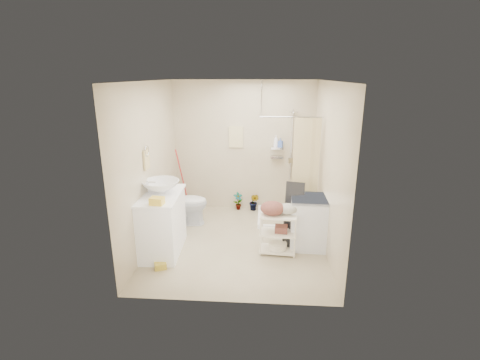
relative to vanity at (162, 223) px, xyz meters
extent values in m
plane|color=tan|center=(1.16, 0.36, -0.47)|extent=(3.20, 3.20, 0.00)
cube|color=silver|center=(1.16, 0.36, 2.13)|extent=(2.80, 3.20, 0.04)
cube|color=beige|center=(1.16, 1.96, 0.83)|extent=(2.80, 0.04, 2.60)
cube|color=beige|center=(1.16, -1.24, 0.83)|extent=(2.80, 0.04, 2.60)
cube|color=beige|center=(-0.24, 0.36, 0.83)|extent=(0.04, 3.20, 2.60)
cube|color=beige|center=(2.56, 0.36, 0.83)|extent=(0.04, 3.20, 2.60)
cube|color=white|center=(0.00, 0.00, 0.00)|extent=(0.65, 1.10, 0.95)
imported|color=silver|center=(0.00, 0.08, 0.57)|extent=(0.71, 0.71, 0.20)
cube|color=yellow|center=(0.09, -0.42, 0.53)|extent=(0.20, 0.16, 0.10)
cube|color=gold|center=(0.11, -0.54, -0.41)|extent=(0.29, 0.26, 0.13)
imported|color=silver|center=(0.12, 1.07, -0.05)|extent=(0.84, 0.51, 0.84)
imported|color=brown|center=(1.06, 1.83, -0.29)|extent=(0.23, 0.20, 0.37)
imported|color=brown|center=(1.39, 1.81, -0.29)|extent=(0.25, 0.23, 0.36)
cube|color=beige|center=(1.01, 1.94, 1.03)|extent=(0.28, 0.03, 0.42)
imported|color=white|center=(1.80, 1.87, 0.96)|extent=(0.11, 0.11, 0.24)
imported|color=#4260B3|center=(1.89, 1.86, 0.94)|extent=(0.10, 0.11, 0.18)
cube|color=silver|center=(2.30, 0.33, -0.06)|extent=(0.59, 0.61, 0.84)
camera|label=1|loc=(1.55, -4.88, 2.22)|focal=26.00mm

